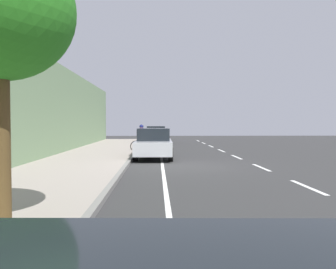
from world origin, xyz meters
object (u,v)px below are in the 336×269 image
Objects in this scene: parked_sedan_silver_second at (154,144)px; bicycle_at_curb at (144,146)px; cyclist_with_backpack at (141,135)px; parked_sedan_grey_nearest at (156,135)px.

parked_sedan_silver_second is 3.92m from bicycle_at_curb.
parked_sedan_silver_second is 4.39m from cyclist_with_backpack.
parked_sedan_grey_nearest is 2.64× the size of cyclist_with_backpack.
cyclist_with_backpack is (0.22, -0.45, 0.66)m from bicycle_at_curb.
parked_sedan_grey_nearest and parked_sedan_silver_second have the same top height.
cyclist_with_backpack is at bearing 83.85° from parked_sedan_grey_nearest.
parked_sedan_silver_second is 2.54× the size of bicycle_at_curb.
bicycle_at_curb is at bearing -80.86° from parked_sedan_silver_second.
cyclist_with_backpack reaches higher than bicycle_at_curb.
parked_sedan_silver_second is at bearing 99.14° from bicycle_at_curb.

